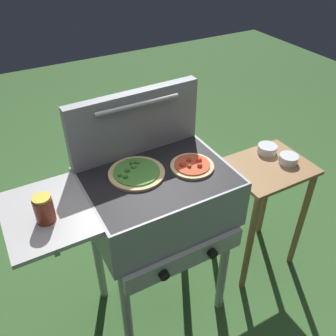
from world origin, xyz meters
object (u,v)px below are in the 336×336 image
object	(u,v)px
grill	(156,202)
pizza_pepperoni	(192,166)
topping_bowl_far	(288,159)
prep_table	(263,195)
topping_bowl_near	(267,149)
sauce_jar	(44,209)
pizza_veggie	(136,173)

from	to	relation	value
grill	pizza_pepperoni	bearing A→B (deg)	-6.08
grill	topping_bowl_far	size ratio (longest dim) A/B	9.49
prep_table	topping_bowl_far	bearing A→B (deg)	-14.46
pizza_pepperoni	topping_bowl_near	distance (m)	0.61
grill	sauce_jar	xyz separation A→B (m)	(-0.47, -0.04, 0.20)
pizza_pepperoni	topping_bowl_far	bearing A→B (deg)	-0.45
pizza_pepperoni	prep_table	size ratio (longest dim) A/B	0.27
pizza_pepperoni	topping_bowl_near	size ratio (longest dim) A/B	1.82
prep_table	topping_bowl_near	xyz separation A→B (m)	(0.07, 0.10, 0.22)
pizza_pepperoni	sauce_jar	xyz separation A→B (m)	(-0.65, -0.02, 0.05)
pizza_pepperoni	prep_table	xyz separation A→B (m)	(0.50, 0.02, -0.39)
pizza_veggie	topping_bowl_far	distance (m)	0.87
topping_bowl_far	prep_table	bearing A→B (deg)	165.54
grill	sauce_jar	bearing A→B (deg)	-175.06
topping_bowl_near	topping_bowl_far	world-z (taller)	same
pizza_veggie	prep_table	world-z (taller)	pizza_veggie
pizza_veggie	sauce_jar	size ratio (longest dim) A/B	2.19
pizza_veggie	topping_bowl_far	size ratio (longest dim) A/B	2.42
sauce_jar	pizza_veggie	bearing A→B (deg)	13.15
prep_table	grill	bearing A→B (deg)	-179.63
pizza_pepperoni	pizza_veggie	bearing A→B (deg)	162.96
pizza_pepperoni	grill	bearing A→B (deg)	173.92
grill	pizza_veggie	bearing A→B (deg)	139.94
pizza_pepperoni	topping_bowl_far	world-z (taller)	pizza_pepperoni
pizza_veggie	prep_table	xyz separation A→B (m)	(0.74, -0.05, -0.39)
sauce_jar	topping_bowl_near	bearing A→B (deg)	6.86
pizza_veggie	sauce_jar	distance (m)	0.42
pizza_veggie	grill	bearing A→B (deg)	-40.06
pizza_pepperoni	prep_table	world-z (taller)	pizza_pepperoni
topping_bowl_far	topping_bowl_near	bearing A→B (deg)	104.68
pizza_veggie	sauce_jar	bearing A→B (deg)	-166.85
sauce_jar	topping_bowl_far	distance (m)	1.27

